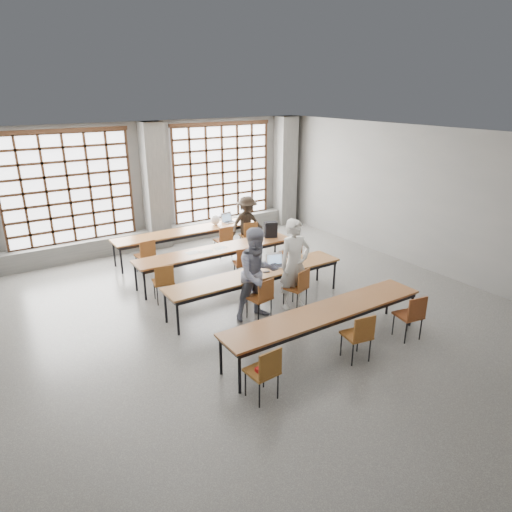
{
  "coord_description": "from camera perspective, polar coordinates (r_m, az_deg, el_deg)",
  "views": [
    {
      "loc": [
        -4.51,
        -6.89,
        4.31
      ],
      "look_at": [
        0.22,
        0.4,
        1.12
      ],
      "focal_mm": 32.0,
      "sensor_mm": 36.0,
      "label": 1
    }
  ],
  "objects": [
    {
      "name": "chair_back_mid",
      "position": [
        12.3,
        -3.98,
        2.24
      ],
      "size": [
        0.44,
        0.44,
        0.88
      ],
      "color": "brown",
      "rests_on": "floor"
    },
    {
      "name": "wall_right",
      "position": [
        12.02,
        20.72,
        6.56
      ],
      "size": [
        0.0,
        11.0,
        11.0
      ],
      "primitive_type": "plane",
      "rotation": [
        1.57,
        0.0,
        -1.57
      ],
      "color": "slate",
      "rests_on": "floor"
    },
    {
      "name": "chair_back_right",
      "position": [
        12.68,
        -0.86,
        2.85
      ],
      "size": [
        0.49,
        0.49,
        0.88
      ],
      "color": "brown",
      "rests_on": "floor"
    },
    {
      "name": "phone",
      "position": [
        9.48,
        1.31,
        -2.0
      ],
      "size": [
        0.14,
        0.09,
        0.01
      ],
      "primitive_type": "cube",
      "rotation": [
        0.0,
        0.0,
        -0.25
      ],
      "color": "black",
      "rests_on": "desk_row_c"
    },
    {
      "name": "desk_row_c",
      "position": [
        9.49,
        0.07,
        -2.44
      ],
      "size": [
        4.0,
        0.7,
        0.73
      ],
      "color": "brown",
      "rests_on": "floor"
    },
    {
      "name": "paper_sheet_a",
      "position": [
        10.7,
        -7.9,
        0.41
      ],
      "size": [
        0.31,
        0.22,
        0.0
      ],
      "primitive_type": "cube",
      "rotation": [
        0.0,
        0.0,
        0.05
      ],
      "color": "white",
      "rests_on": "desk_row_b"
    },
    {
      "name": "floor",
      "position": [
        9.29,
        0.19,
        -7.48
      ],
      "size": [
        11.0,
        11.0,
        0.0
      ],
      "primitive_type": "plane",
      "color": "#4F4F4C",
      "rests_on": "ground"
    },
    {
      "name": "backpack",
      "position": [
        11.68,
        1.84,
        3.33
      ],
      "size": [
        0.37,
        0.31,
        0.4
      ],
      "primitive_type": "cube",
      "rotation": [
        0.0,
        0.0,
        -0.39
      ],
      "color": "black",
      "rests_on": "desk_row_b"
    },
    {
      "name": "column_mid",
      "position": [
        13.17,
        -12.47,
        8.48
      ],
      "size": [
        0.6,
        0.55,
        3.5
      ],
      "primitive_type": "cube",
      "color": "#555553",
      "rests_on": "floor"
    },
    {
      "name": "chair_back_left",
      "position": [
        11.46,
        -13.57,
        0.35
      ],
      "size": [
        0.45,
        0.46,
        0.88
      ],
      "color": "brown",
      "rests_on": "floor"
    },
    {
      "name": "laptop_front",
      "position": [
        9.82,
        2.49,
        -0.86
      ],
      "size": [
        0.42,
        0.38,
        0.26
      ],
      "color": "#BBBBC0",
      "rests_on": "desk_row_c"
    },
    {
      "name": "student_male",
      "position": [
        9.33,
        4.84,
        -1.04
      ],
      "size": [
        0.73,
        0.52,
        1.9
      ],
      "primitive_type": "imported",
      "rotation": [
        0.0,
        0.0,
        -0.09
      ],
      "color": "silver",
      "rests_on": "floor"
    },
    {
      "name": "student_back",
      "position": [
        12.72,
        -1.13,
        4.04
      ],
      "size": [
        1.0,
        0.58,
        1.55
      ],
      "primitive_type": "imported",
      "rotation": [
        0.0,
        0.0,
        0.0
      ],
      "color": "black",
      "rests_on": "floor"
    },
    {
      "name": "desk_row_d",
      "position": [
        8.02,
        8.74,
        -7.16
      ],
      "size": [
        4.0,
        0.7,
        0.73
      ],
      "color": "brown",
      "rests_on": "floor"
    },
    {
      "name": "plastic_bag",
      "position": [
        12.82,
        -5.1,
        4.53
      ],
      "size": [
        0.27,
        0.23,
        0.29
      ],
      "primitive_type": "ellipsoid",
      "rotation": [
        0.0,
        0.0,
        0.07
      ],
      "color": "white",
      "rests_on": "desk_row_a"
    },
    {
      "name": "paper_sheet_b",
      "position": [
        10.74,
        -6.22,
        0.56
      ],
      "size": [
        0.34,
        0.28,
        0.0
      ],
      "primitive_type": "cube",
      "rotation": [
        0.0,
        0.0,
        -0.26
      ],
      "color": "white",
      "rests_on": "desk_row_b"
    },
    {
      "name": "student_female",
      "position": [
        8.85,
        0.21,
        -2.28
      ],
      "size": [
        0.97,
        0.79,
        1.87
      ],
      "primitive_type": "imported",
      "rotation": [
        0.0,
        0.0,
        -0.09
      ],
      "color": "#171D47",
      "rests_on": "floor"
    },
    {
      "name": "ceiling",
      "position": [
        8.27,
        0.22,
        14.53
      ],
      "size": [
        11.0,
        11.0,
        0.0
      ],
      "primitive_type": "plane",
      "rotation": [
        3.14,
        0.0,
        0.0
      ],
      "color": "silver",
      "rests_on": "floor"
    },
    {
      "name": "chair_mid_right",
      "position": [
        11.4,
        4.65,
        0.77
      ],
      "size": [
        0.49,
        0.49,
        0.88
      ],
      "color": "brown",
      "rests_on": "floor"
    },
    {
      "name": "green_box",
      "position": [
        9.49,
        -0.45,
        -1.73
      ],
      "size": [
        0.26,
        0.12,
        0.09
      ],
      "primitive_type": "cube",
      "rotation": [
        0.0,
        0.0,
        0.13
      ],
      "color": "#2A8234",
      "rests_on": "desk_row_c"
    },
    {
      "name": "chair_near_mid",
      "position": [
        7.8,
        12.81,
        -9.34
      ],
      "size": [
        0.49,
        0.49,
        0.88
      ],
      "color": "brown",
      "rests_on": "floor"
    },
    {
      "name": "column_right",
      "position": [
        15.31,
        3.66,
        10.5
      ],
      "size": [
        0.6,
        0.55,
        3.5
      ],
      "primitive_type": "cube",
      "color": "#555553",
      "rests_on": "floor"
    },
    {
      "name": "laptop_back",
      "position": [
        13.1,
        -3.51,
        4.54
      ],
      "size": [
        0.4,
        0.36,
        0.26
      ],
      "color": "#B3B3B8",
      "rests_on": "desk_row_a"
    },
    {
      "name": "desk_row_a",
      "position": [
        12.46,
        -8.61,
        2.92
      ],
      "size": [
        4.0,
        0.7,
        0.73
      ],
      "color": "brown",
      "rests_on": "floor"
    },
    {
      "name": "paper_sheet_c",
      "position": [
        10.95,
        -4.48,
        1.02
      ],
      "size": [
        0.34,
        0.28,
        0.0
      ],
      "primitive_type": "cube",
      "rotation": [
        0.0,
        0.0,
        0.26
      ],
      "color": "white",
      "rests_on": "desk_row_b"
    },
    {
      "name": "mouse",
      "position": [
        9.96,
        4.72,
        -0.87
      ],
      "size": [
        0.11,
        0.09,
        0.04
      ],
      "primitive_type": "ellipsoid",
      "rotation": [
        0.0,
        0.0,
        0.33
      ],
      "color": "silver",
      "rests_on": "desk_row_c"
    },
    {
      "name": "window_right",
      "position": [
        14.25,
        -4.24,
        10.37
      ],
      "size": [
        3.32,
        0.12,
        3.0
      ],
      "color": "white",
      "rests_on": "wall_back"
    },
    {
      "name": "wall_back",
      "position": [
        13.43,
        -12.91,
        8.67
      ],
      "size": [
        10.0,
        0.0,
        10.0
      ],
      "primitive_type": "plane",
      "rotation": [
        1.57,
        0.0,
        0.0
      ],
      "color": "slate",
      "rests_on": "floor"
    },
    {
      "name": "chair_front_right",
      "position": [
        9.41,
        5.35,
        -3.58
      ],
      "size": [
        0.53,
        0.53,
        0.88
      ],
      "color": "brown",
      "rests_on": "floor"
    },
    {
      "name": "chair_mid_centre",
      "position": [
        10.64,
        -1.52,
        -0.63
      ],
      "size": [
        0.52,
        0.53,
        0.88
      ],
      "color": "brown",
      "rests_on": "floor"
    },
    {
      "name": "chair_near_right",
      "position": [
        8.7,
        18.9,
        -6.75
      ],
      "size": [
        0.48,
        0.49,
        0.88
      ],
      "color": "brown",
      "rests_on": "floor"
    },
    {
      "name": "chair_front_left",
      "position": [
        8.92,
        0.73,
        -4.89
      ],
      "size": [
        0.48,
        0.48,
        0.88
      ],
      "color": "brown",
      "rests_on": "floor"
    },
    {
      "name": "sill_ledge",
      "position": [
        13.61,
        -12.12,
        2.35
      ],
      "size": [
        9.8,
        0.35,
        0.5
      ],
      "primitive_type": "cube",
      "color": "#555553",
      "rests_on": "floor"
    },
    {
      "name": "window_left",
      "position": [
        12.74,
        -22.39,
        7.75
      ],
      "size": [
        3.32,
        0.12,
        3.0
      ],
      "color": "white",
      "rests_on": "wall_back"
    },
    {
      "name": "desk_row_b",
      "position": [
        10.93,
        -4.93,
        0.59
      ],
      "size": [
        4.0,
        0.7,
        0.73
      ],
      "color": "brown",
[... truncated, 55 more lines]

